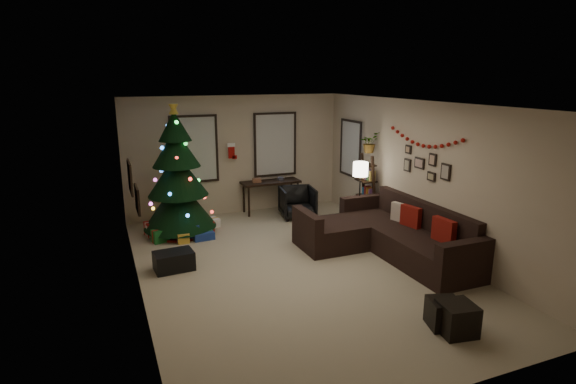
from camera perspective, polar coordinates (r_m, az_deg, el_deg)
The scene contains 29 objects.
floor at distance 7.89m, azimuth 1.00°, elevation -9.19°, with size 7.00×7.00×0.00m, color tan.
ceiling at distance 7.26m, azimuth 1.09°, elevation 10.78°, with size 7.00×7.00×0.00m, color white.
wall_back at distance 10.70m, azimuth -6.44°, elevation 4.52°, with size 5.00×5.00×0.00m, color #C1AD93.
wall_front at distance 4.62m, azimuth 18.76°, elevation -9.28°, with size 5.00×5.00×0.00m, color #C1AD93.
wall_left at distance 6.89m, azimuth -18.41°, elevation -1.54°, with size 7.00×7.00×0.00m, color #C1AD93.
wall_right at distance 8.74m, azimuth 16.28°, elevation 1.85°, with size 7.00×7.00×0.00m, color #C1AD93.
window_back_left at distance 10.42m, azimuth -11.47°, elevation 5.18°, with size 1.05×0.06×1.50m.
window_back_right at distance 10.93m, azimuth -1.61°, elevation 5.87°, with size 1.05×0.06×1.50m.
window_right_wall at distance 10.76m, azimuth 7.77°, elevation 5.35°, with size 0.06×0.90×1.30m.
christmas_tree at distance 9.45m, azimuth -13.42°, elevation 1.48°, with size 1.45×1.45×2.69m.
presents at distance 9.52m, azimuth -12.98°, elevation -4.64°, with size 1.50×1.01×0.30m.
sofa at distance 8.59m, azimuth 12.22°, elevation -5.34°, with size 2.14×3.09×0.93m.
pillow_red_a at distance 8.02m, azimuth 18.61°, elevation -4.69°, with size 0.12×0.45×0.45m, color maroon.
pillow_red_b at distance 8.66m, azimuth 14.86°, elevation -3.02°, with size 0.11×0.41×0.41m, color maroon.
pillow_cream at distance 8.90m, azimuth 13.67°, elevation -2.55°, with size 0.11×0.37×0.37m, color #C2AF9D.
ottoman_near at distance 6.42m, azimuth 18.63°, elevation -13.96°, with size 0.38×0.38×0.36m, color black.
ottoman_far at distance 6.31m, azimuth 20.05°, elevation -14.42°, with size 0.42×0.42×0.40m, color black.
desk at distance 10.80m, azimuth -2.14°, elevation 0.91°, with size 1.37×0.49×0.74m.
desk_chair at distance 10.43m, azimuth 1.18°, elevation -1.26°, with size 0.68×0.64×0.70m, color black.
bookshelf at distance 9.95m, azimuth 9.78°, elevation 0.11°, with size 0.30×0.46×1.53m.
potted_plant at distance 9.76m, azimuth 9.99°, elevation 6.38°, with size 0.50×0.43×0.55m, color #4C4C4C.
floor_lamp at distance 9.46m, azimuth 8.90°, elevation 2.24°, with size 0.30×0.30×1.44m.
art_map at distance 7.62m, azimuth -18.87°, elevation 1.72°, with size 0.04×0.60×0.50m.
art_abstract at distance 6.40m, azimuth -18.05°, elevation -0.87°, with size 0.04×0.45×0.35m.
gallery at distance 8.62m, azimuth 16.58°, elevation 3.18°, with size 0.03×1.25×0.54m.
garland at distance 8.58m, azimuth 16.37°, elevation 6.26°, with size 0.08×1.90×0.30m, color #A5140C, non-canonical shape.
stocking_left at distance 10.47m, azimuth -6.94°, elevation 5.07°, with size 0.20×0.05×0.36m.
stocking_right at distance 10.81m, azimuth -5.61°, elevation 5.08°, with size 0.20×0.05×0.36m.
storage_bin at distance 7.95m, azimuth -13.87°, elevation -8.22°, with size 0.63×0.42×0.31m, color black.
Camera 1 is at (-2.88, -6.65, 3.13)m, focal length 28.89 mm.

